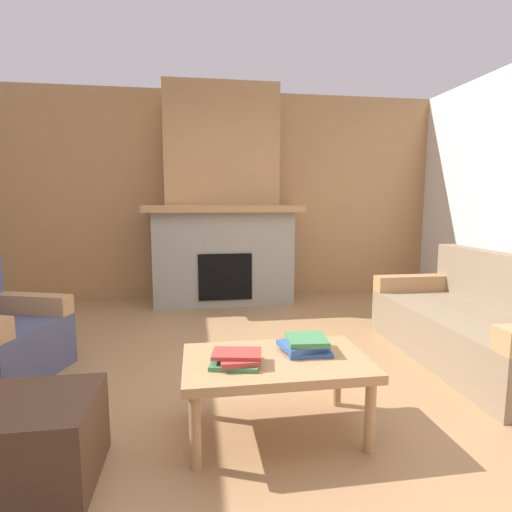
{
  "coord_description": "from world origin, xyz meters",
  "views": [
    {
      "loc": [
        -0.35,
        -2.5,
        1.27
      ],
      "look_at": [
        0.21,
        1.19,
        0.77
      ],
      "focal_mm": 28.18,
      "sensor_mm": 36.0,
      "label": 1
    }
  ],
  "objects_px": {
    "coffee_table": "(276,368)",
    "ottoman": "(36,442)",
    "fireplace": "(222,211)",
    "couch": "(477,326)"
  },
  "relations": [
    {
      "from": "coffee_table",
      "to": "ottoman",
      "type": "height_order",
      "value": "coffee_table"
    },
    {
      "from": "fireplace",
      "to": "ottoman",
      "type": "relative_size",
      "value": 5.19
    },
    {
      "from": "coffee_table",
      "to": "couch",
      "type": "bearing_deg",
      "value": 22.99
    },
    {
      "from": "fireplace",
      "to": "coffee_table",
      "type": "bearing_deg",
      "value": -88.6
    },
    {
      "from": "coffee_table",
      "to": "ottoman",
      "type": "bearing_deg",
      "value": -168.07
    },
    {
      "from": "fireplace",
      "to": "ottoman",
      "type": "distance_m",
      "value": 3.62
    },
    {
      "from": "couch",
      "to": "coffee_table",
      "type": "relative_size",
      "value": 1.81
    },
    {
      "from": "ottoman",
      "to": "fireplace",
      "type": "bearing_deg",
      "value": 72.14
    },
    {
      "from": "coffee_table",
      "to": "ottoman",
      "type": "relative_size",
      "value": 1.92
    },
    {
      "from": "ottoman",
      "to": "couch",
      "type": "bearing_deg",
      "value": 18.84
    }
  ]
}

